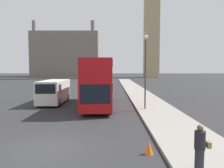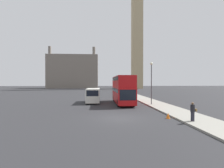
{
  "view_description": "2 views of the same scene",
  "coord_description": "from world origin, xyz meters",
  "px_view_note": "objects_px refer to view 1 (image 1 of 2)",
  "views": [
    {
      "loc": [
        2.94,
        -9.2,
        3.49
      ],
      "look_at": [
        2.91,
        12.81,
        1.93
      ],
      "focal_mm": 35.0,
      "sensor_mm": 36.0,
      "label": 1
    },
    {
      "loc": [
        -1.82,
        -16.07,
        3.31
      ],
      "look_at": [
        0.64,
        18.48,
        3.01
      ],
      "focal_mm": 28.0,
      "sensor_mm": 36.0,
      "label": 2
    }
  ],
  "objects_px": {
    "pedestrian": "(200,148)",
    "white_van": "(54,91)",
    "red_double_decker_bus": "(100,81)",
    "street_lamp": "(146,61)"
  },
  "relations": [
    {
      "from": "white_van",
      "to": "street_lamp",
      "type": "height_order",
      "value": "street_lamp"
    },
    {
      "from": "white_van",
      "to": "street_lamp",
      "type": "relative_size",
      "value": 0.95
    },
    {
      "from": "white_van",
      "to": "pedestrian",
      "type": "xyz_separation_m",
      "value": [
        8.65,
        -14.82,
        -0.32
      ]
    },
    {
      "from": "red_double_decker_bus",
      "to": "pedestrian",
      "type": "bearing_deg",
      "value": -73.29
    },
    {
      "from": "pedestrian",
      "to": "white_van",
      "type": "bearing_deg",
      "value": 120.28
    },
    {
      "from": "street_lamp",
      "to": "white_van",
      "type": "bearing_deg",
      "value": 156.78
    },
    {
      "from": "red_double_decker_bus",
      "to": "street_lamp",
      "type": "height_order",
      "value": "street_lamp"
    },
    {
      "from": "pedestrian",
      "to": "street_lamp",
      "type": "relative_size",
      "value": 0.26
    },
    {
      "from": "red_double_decker_bus",
      "to": "street_lamp",
      "type": "relative_size",
      "value": 1.69
    },
    {
      "from": "red_double_decker_bus",
      "to": "pedestrian",
      "type": "distance_m",
      "value": 14.02
    }
  ]
}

